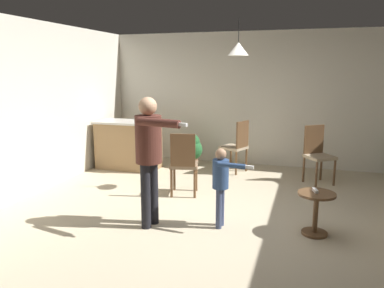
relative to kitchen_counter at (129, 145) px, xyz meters
name	(u,v)px	position (x,y,z in m)	size (l,w,h in m)	color
ground	(227,220)	(2.45, -2.07, -0.48)	(7.68, 7.68, 0.00)	beige
wall_back	(261,99)	(2.45, 1.13, 0.87)	(6.40, 0.10, 2.70)	silver
wall_left	(18,110)	(-0.75, -2.07, 0.87)	(0.10, 6.40, 2.70)	silver
kitchen_counter	(129,145)	(0.00, 0.00, 0.00)	(1.26, 0.66, 0.95)	#99754C
side_table_by_couch	(316,208)	(3.54, -2.18, -0.15)	(0.44, 0.44, 0.52)	brown
person_adult	(150,148)	(1.57, -2.52, 0.53)	(0.76, 0.57, 1.62)	black
person_child	(221,179)	(2.42, -2.30, 0.15)	(0.52, 0.32, 1.00)	#384260
dining_chair_by_counter	(237,144)	(2.12, 0.33, 0.07)	(0.55, 0.55, 1.00)	brown
dining_chair_near_wall	(184,162)	(1.59, -1.28, 0.07)	(0.50, 0.50, 1.00)	brown
dining_chair_centre_back	(317,152)	(3.57, 0.06, 0.07)	(0.59, 0.59, 1.00)	brown
potted_plant_by_wall	(192,149)	(1.16, 0.50, -0.11)	(0.44, 0.44, 0.67)	brown
spare_remote_on_table	(315,190)	(3.52, -2.15, 0.06)	(0.04, 0.13, 0.04)	white
ceiling_light_pendant	(238,49)	(2.32, -0.83, 1.77)	(0.32, 0.32, 0.55)	silver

